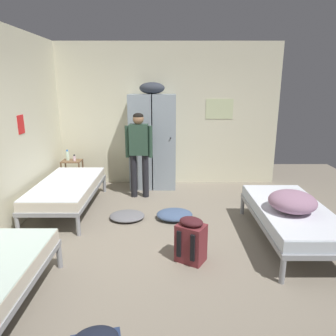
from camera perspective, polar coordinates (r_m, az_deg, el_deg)
name	(u,v)px	position (r m, az deg, el deg)	size (l,w,h in m)	color
ground_plane	(168,242)	(4.31, -0.02, -13.21)	(8.39, 8.39, 0.00)	gray
room_backdrop	(94,124)	(5.21, -13.31, 7.76)	(4.50, 5.30, 2.83)	beige
locker_bank	(154,140)	(6.24, -2.52, 5.14)	(0.90, 0.55, 2.07)	#8C99A3
shelf_unit	(74,171)	(6.57, -16.65, -0.57)	(0.38, 0.30, 0.57)	brown
bed_right	(293,215)	(4.47, 21.74, -7.90)	(0.90, 1.90, 0.49)	gray
bed_left_rear	(69,188)	(5.43, -17.57, -3.48)	(0.90, 1.90, 0.49)	gray
bedding_heap	(294,202)	(4.25, 21.87, -5.68)	(0.58, 0.60, 0.26)	gray
person_traveler	(140,147)	(5.68, -5.02, 3.73)	(0.49, 0.20, 1.55)	black
water_bottle	(69,155)	(6.53, -17.48, 2.19)	(0.06, 0.06, 0.21)	silver
lotion_bottle	(76,158)	(6.44, -16.34, 1.73)	(0.06, 0.06, 0.13)	beige
backpack_maroon	(193,240)	(3.80, 4.50, -12.93)	(0.40, 0.41, 0.55)	maroon
clothes_pile_denim	(176,215)	(4.95, 1.44, -8.45)	(0.56, 0.47, 0.14)	#42567A
clothes_pile_grey	(129,216)	(5.00, -7.15, -8.59)	(0.54, 0.47, 0.09)	slate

